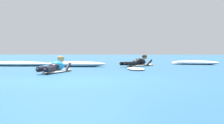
% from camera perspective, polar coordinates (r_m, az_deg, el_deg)
% --- Properties ---
extents(ground_plane, '(120.00, 120.00, 0.00)m').
position_cam_1_polar(ground_plane, '(18.27, -0.45, -0.41)').
color(ground_plane, '#235B84').
extents(surfer_near, '(0.72, 2.71, 0.54)m').
position_cam_1_polar(surfer_near, '(11.75, -8.20, -0.85)').
color(surfer_near, white).
rests_on(surfer_near, ground).
extents(surfer_far, '(1.56, 2.46, 0.53)m').
position_cam_1_polar(surfer_far, '(16.56, 3.89, -0.13)').
color(surfer_far, white).
rests_on(surfer_far, ground).
extents(drifting_surfboard, '(0.79, 2.15, 0.16)m').
position_cam_1_polar(drifting_surfboard, '(13.46, 3.47, -0.96)').
color(drifting_surfboard, silver).
rests_on(drifting_surfboard, ground).
extents(whitewater_mid_left, '(2.88, 0.95, 0.21)m').
position_cam_1_polar(whitewater_mid_left, '(17.13, -13.84, -0.26)').
color(whitewater_mid_left, white).
rests_on(whitewater_mid_left, ground).
extents(whitewater_mid_right, '(2.33, 1.44, 0.20)m').
position_cam_1_polar(whitewater_mid_right, '(18.76, 12.02, -0.11)').
color(whitewater_mid_right, white).
rests_on(whitewater_mid_right, ground).
extents(whitewater_far_band, '(2.50, 0.88, 0.23)m').
position_cam_1_polar(whitewater_far_band, '(15.94, -5.34, -0.32)').
color(whitewater_far_band, white).
rests_on(whitewater_far_band, ground).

